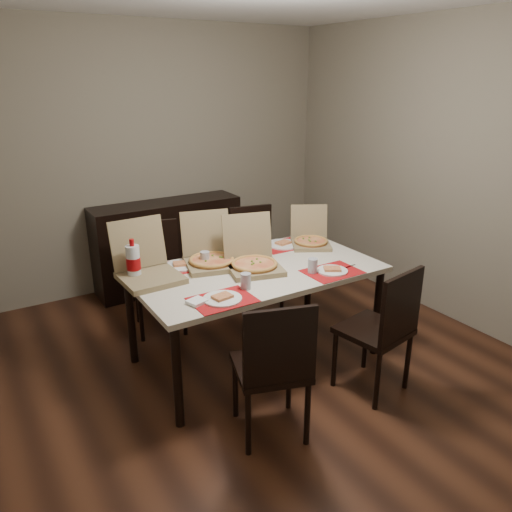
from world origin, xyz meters
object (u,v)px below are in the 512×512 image
sideboard (168,245)px  chair_near_left (274,365)px  chair_near_right (383,326)px  dip_bowl (256,257)px  chair_far_right (255,251)px  chair_far_left (157,271)px  dining_table (256,277)px  soda_bottle (133,263)px  pizza_box_center (253,262)px

sideboard → chair_near_left: chair_near_left is taller
chair_near_left → chair_near_right: bearing=0.4°
chair_near_right → dip_bowl: chair_near_right is taller
chair_near_right → chair_far_right: 1.74m
chair_far_left → chair_near_left: bearing=-88.6°
sideboard → dip_bowl: bearing=-84.7°
chair_near_left → chair_near_right: 0.89m
dining_table → chair_far_left: size_ratio=1.94×
sideboard → soda_bottle: 1.69m
chair_near_right → pizza_box_center: (-0.51, 0.84, 0.30)m
sideboard → chair_near_right: 2.58m
dining_table → chair_far_right: chair_far_right is taller
chair_far_right → dining_table: bearing=-121.0°
chair_near_right → chair_far_left: size_ratio=1.00×
chair_near_left → chair_far_left: 1.76m
chair_near_right → chair_far_left: bearing=118.1°
chair_far_left → soda_bottle: soda_bottle is taller
chair_near_left → chair_far_left: same height
sideboard → dining_table: bearing=-89.3°
sideboard → chair_near_right: size_ratio=1.61×
chair_near_right → chair_near_left: bearing=-179.6°
pizza_box_center → soda_bottle: 0.86m
chair_near_right → sideboard: bearing=101.5°
dining_table → pizza_box_center: bearing=164.5°
chair_near_right → chair_far_right: same height
chair_far_right → pizza_box_center: bearing=-122.2°
chair_far_left → chair_far_right: same height
chair_near_left → chair_far_left: size_ratio=1.00×
chair_far_left → dip_bowl: 0.95m
chair_far_right → dip_bowl: size_ratio=8.92×
dining_table → chair_far_right: size_ratio=1.94×
chair_far_left → soda_bottle: 0.83m
dip_bowl → soda_bottle: 0.96m
chair_near_left → soda_bottle: (-0.43, 1.12, 0.36)m
sideboard → chair_far_right: bearing=-54.7°
dining_table → chair_near_right: size_ratio=1.94×
dining_table → chair_far_left: (-0.44, 0.91, -0.17)m
chair_near_right → soda_bottle: size_ratio=3.13×
chair_far_left → pizza_box_center: (0.42, -0.91, 0.30)m
sideboard → dining_table: size_ratio=0.83×
chair_far_right → soda_bottle: 1.55m
chair_near_right → soda_bottle: bearing=140.0°
sideboard → pizza_box_center: bearing=-90.0°
chair_near_left → dip_bowl: 1.18m
sideboard → soda_bottle: bearing=-119.7°
sideboard → chair_far_left: chair_far_left is taller
chair_near_right → chair_far_left: 1.98m
dining_table → dip_bowl: dip_bowl is taller
chair_far_left → pizza_box_center: bearing=-65.2°
sideboard → dip_bowl: size_ratio=14.39×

